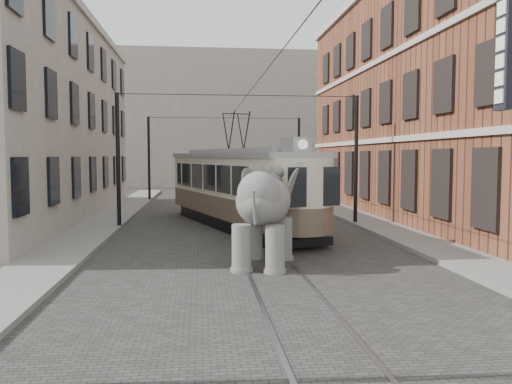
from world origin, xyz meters
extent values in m
plane|color=#3D3A38|center=(0.00, 0.00, 0.00)|extent=(120.00, 120.00, 0.00)
cube|color=slate|center=(6.00, 0.00, 0.07)|extent=(2.00, 60.00, 0.15)
cube|color=slate|center=(-6.50, 0.00, 0.07)|extent=(2.00, 60.00, 0.15)
cube|color=brown|center=(11.00, 9.00, 6.00)|extent=(8.00, 26.00, 12.00)
cube|color=gray|center=(-11.00, 10.00, 5.00)|extent=(7.00, 24.00, 10.00)
cube|color=gray|center=(0.00, 40.00, 7.00)|extent=(28.00, 10.00, 14.00)
camera|label=1|loc=(-2.02, -17.39, 3.23)|focal=36.34mm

